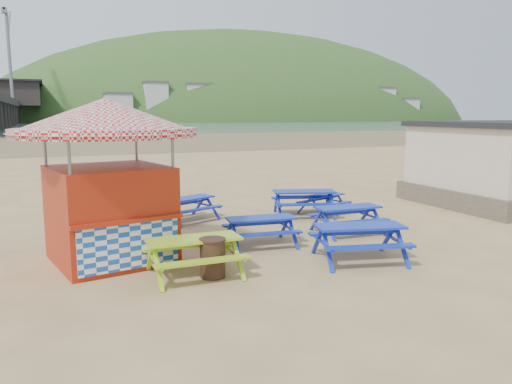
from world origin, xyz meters
name	(u,v)px	position (x,y,z in m)	size (l,w,h in m)	color
ground	(289,232)	(0.00, 0.00, 0.00)	(400.00, 400.00, 0.00)	tan
wet_sand	(99,140)	(0.00, 55.00, 0.00)	(400.00, 400.00, 0.00)	brown
sea	(64,124)	(0.00, 170.00, 0.01)	(400.00, 400.00, 0.00)	#485A66
picnic_table_blue_a	(188,209)	(-2.33, 2.73, 0.38)	(2.21, 2.02, 0.75)	#231BAF
picnic_table_blue_b	(304,203)	(1.51, 1.91, 0.43)	(2.49, 2.23, 0.87)	#231BAF
picnic_table_blue_c	(324,204)	(2.38, 2.05, 0.33)	(1.87, 1.68, 0.65)	#231BAF
picnic_table_blue_d	(359,243)	(0.22, -3.21, 0.43)	(2.40, 2.11, 0.86)	#231BAF
picnic_table_blue_e	(348,220)	(1.50, -0.77, 0.40)	(1.94, 1.59, 0.79)	#231BAF
picnic_table_yellow	(194,257)	(-3.67, -2.76, 0.42)	(1.99, 1.61, 0.83)	#8ABF13
ice_cream_kiosk	(108,160)	(-5.16, -0.90, 2.39)	(4.99, 4.99, 3.80)	#9C210D
litter_bin	(213,258)	(-3.34, -3.02, 0.43)	(0.57, 0.57, 0.84)	#371E14
pier	(6,107)	(-17.99, 178.23, 5.46)	(24.00, 220.00, 39.29)	black
headland_town	(245,139)	(90.00, 229.68, -9.91)	(264.00, 144.00, 108.00)	#2D4C1E
picnic_table_blue_g	(261,231)	(-1.36, -1.02, 0.38)	(1.95, 1.65, 0.76)	#231BAF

